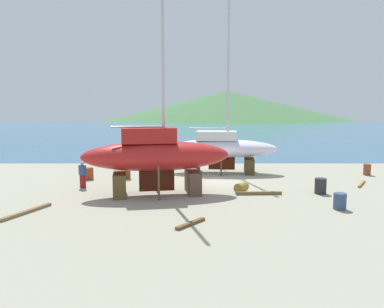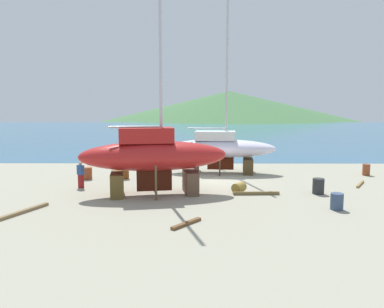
{
  "view_description": "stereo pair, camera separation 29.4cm",
  "coord_description": "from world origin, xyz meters",
  "px_view_note": "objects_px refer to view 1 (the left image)",
  "views": [
    {
      "loc": [
        -1.86,
        -25.46,
        5.14
      ],
      "look_at": [
        -1.74,
        -0.32,
        1.9
      ],
      "focal_mm": 35.64,
      "sensor_mm": 36.0,
      "label": 1
    },
    {
      "loc": [
        -1.56,
        -25.46,
        5.14
      ],
      "look_at": [
        -1.74,
        -0.32,
        1.9
      ],
      "focal_mm": 35.64,
      "sensor_mm": 36.0,
      "label": 2
    }
  ],
  "objects_px": {
    "barrel_blue_faded": "(124,172)",
    "barrel_tipped_left": "(319,186)",
    "barrel_ochre": "(365,169)",
    "worker": "(81,174)",
    "barrel_tar_black": "(338,201)",
    "barrel_rust_far": "(87,174)",
    "barrel_rust_near": "(239,187)",
    "sailboat_far_slipway": "(154,156)",
    "sailboat_small_center": "(220,148)"
  },
  "relations": [
    {
      "from": "worker",
      "to": "barrel_blue_faded",
      "type": "xyz_separation_m",
      "value": [
        2.2,
        2.98,
        -0.38
      ]
    },
    {
      "from": "sailboat_far_slipway",
      "to": "sailboat_small_center",
      "type": "relative_size",
      "value": 1.03
    },
    {
      "from": "barrel_blue_faded",
      "to": "barrel_tipped_left",
      "type": "bearing_deg",
      "value": -20.48
    },
    {
      "from": "worker",
      "to": "barrel_rust_near",
      "type": "height_order",
      "value": "worker"
    },
    {
      "from": "worker",
      "to": "sailboat_small_center",
      "type": "bearing_deg",
      "value": -24.18
    },
    {
      "from": "sailboat_small_center",
      "to": "barrel_rust_far",
      "type": "xyz_separation_m",
      "value": [
        -9.42,
        -2.67,
        -1.47
      ]
    },
    {
      "from": "sailboat_far_slipway",
      "to": "barrel_blue_faded",
      "type": "relative_size",
      "value": 14.13
    },
    {
      "from": "barrel_tar_black",
      "to": "barrel_blue_faded",
      "type": "relative_size",
      "value": 0.86
    },
    {
      "from": "sailboat_far_slipway",
      "to": "barrel_blue_faded",
      "type": "height_order",
      "value": "sailboat_far_slipway"
    },
    {
      "from": "worker",
      "to": "barrel_blue_faded",
      "type": "height_order",
      "value": "worker"
    },
    {
      "from": "barrel_blue_faded",
      "to": "worker",
      "type": "bearing_deg",
      "value": -126.49
    },
    {
      "from": "barrel_rust_near",
      "to": "sailboat_far_slipway",
      "type": "bearing_deg",
      "value": -173.52
    },
    {
      "from": "sailboat_far_slipway",
      "to": "barrel_rust_near",
      "type": "height_order",
      "value": "sailboat_far_slipway"
    },
    {
      "from": "sailboat_small_center",
      "to": "sailboat_far_slipway",
      "type": "bearing_deg",
      "value": -115.02
    },
    {
      "from": "worker",
      "to": "barrel_blue_faded",
      "type": "relative_size",
      "value": 1.74
    },
    {
      "from": "barrel_tar_black",
      "to": "barrel_blue_faded",
      "type": "distance_m",
      "value": 14.31
    },
    {
      "from": "sailboat_far_slipway",
      "to": "barrel_ochre",
      "type": "distance_m",
      "value": 16.31
    },
    {
      "from": "worker",
      "to": "barrel_blue_faded",
      "type": "distance_m",
      "value": 3.72
    },
    {
      "from": "sailboat_small_center",
      "to": "worker",
      "type": "xyz_separation_m",
      "value": [
        -9.04,
        -5.44,
        -1.03
      ]
    },
    {
      "from": "barrel_rust_far",
      "to": "barrel_ochre",
      "type": "bearing_deg",
      "value": 4.58
    },
    {
      "from": "barrel_tar_black",
      "to": "barrel_ochre",
      "type": "distance_m",
      "value": 10.85
    },
    {
      "from": "barrel_ochre",
      "to": "barrel_rust_far",
      "type": "relative_size",
      "value": 1.0
    },
    {
      "from": "sailboat_small_center",
      "to": "barrel_ochre",
      "type": "distance_m",
      "value": 10.84
    },
    {
      "from": "barrel_tipped_left",
      "to": "barrel_ochre",
      "type": "xyz_separation_m",
      "value": [
        5.43,
        5.93,
        -0.04
      ]
    },
    {
      "from": "worker",
      "to": "barrel_tar_black",
      "type": "height_order",
      "value": "worker"
    },
    {
      "from": "barrel_tar_black",
      "to": "barrel_ochre",
      "type": "xyz_separation_m",
      "value": [
        5.59,
        9.29,
        0.0
      ]
    },
    {
      "from": "barrel_blue_faded",
      "to": "sailboat_small_center",
      "type": "bearing_deg",
      "value": 19.81
    },
    {
      "from": "barrel_tipped_left",
      "to": "barrel_rust_far",
      "type": "distance_m",
      "value": 15.31
    },
    {
      "from": "barrel_tipped_left",
      "to": "barrel_blue_faded",
      "type": "distance_m",
      "value": 12.92
    },
    {
      "from": "sailboat_far_slipway",
      "to": "barrel_ochre",
      "type": "height_order",
      "value": "sailboat_far_slipway"
    },
    {
      "from": "worker",
      "to": "barrel_rust_far",
      "type": "height_order",
      "value": "worker"
    },
    {
      "from": "sailboat_small_center",
      "to": "barrel_blue_faded",
      "type": "height_order",
      "value": "sailboat_small_center"
    },
    {
      "from": "barrel_rust_near",
      "to": "barrel_tipped_left",
      "type": "bearing_deg",
      "value": -4.36
    },
    {
      "from": "barrel_tipped_left",
      "to": "barrel_rust_near",
      "type": "height_order",
      "value": "barrel_tipped_left"
    },
    {
      "from": "sailboat_small_center",
      "to": "barrel_tar_black",
      "type": "xyz_separation_m",
      "value": [
        5.1,
        -10.35,
        -1.47
      ]
    },
    {
      "from": "barrel_tipped_left",
      "to": "sailboat_small_center",
      "type": "bearing_deg",
      "value": 127.0
    },
    {
      "from": "barrel_rust_far",
      "to": "sailboat_small_center",
      "type": "bearing_deg",
      "value": 15.79
    },
    {
      "from": "worker",
      "to": "barrel_rust_far",
      "type": "bearing_deg",
      "value": 42.6
    },
    {
      "from": "barrel_ochre",
      "to": "barrel_rust_far",
      "type": "xyz_separation_m",
      "value": [
        -20.12,
        -1.61,
        0.0
      ]
    },
    {
      "from": "sailboat_far_slipway",
      "to": "barrel_rust_far",
      "type": "relative_size",
      "value": 16.17
    },
    {
      "from": "barrel_ochre",
      "to": "barrel_rust_near",
      "type": "bearing_deg",
      "value": -150.83
    },
    {
      "from": "barrel_tar_black",
      "to": "barrel_rust_far",
      "type": "bearing_deg",
      "value": 152.12
    },
    {
      "from": "sailboat_far_slipway",
      "to": "barrel_rust_near",
      "type": "xyz_separation_m",
      "value": [
        4.99,
        0.57,
        -1.97
      ]
    },
    {
      "from": "barrel_tar_black",
      "to": "barrel_tipped_left",
      "type": "relative_size",
      "value": 0.9
    },
    {
      "from": "barrel_ochre",
      "to": "barrel_rust_far",
      "type": "distance_m",
      "value": 20.18
    },
    {
      "from": "barrel_ochre",
      "to": "barrel_tar_black",
      "type": "bearing_deg",
      "value": -121.04
    },
    {
      "from": "barrel_ochre",
      "to": "worker",
      "type": "bearing_deg",
      "value": -167.47
    },
    {
      "from": "sailboat_far_slipway",
      "to": "barrel_tipped_left",
      "type": "relative_size",
      "value": 14.77
    },
    {
      "from": "worker",
      "to": "barrel_ochre",
      "type": "xyz_separation_m",
      "value": [
        19.73,
        4.39,
        -0.44
      ]
    },
    {
      "from": "worker",
      "to": "barrel_tar_black",
      "type": "bearing_deg",
      "value": -74.35
    }
  ]
}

